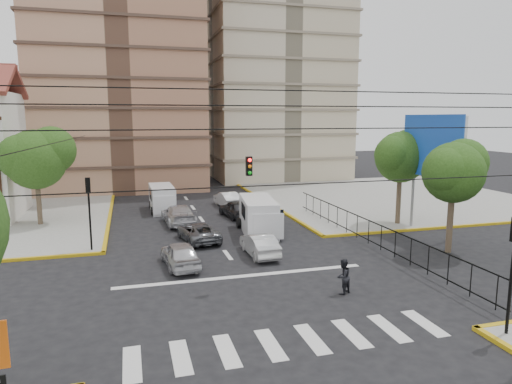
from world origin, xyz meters
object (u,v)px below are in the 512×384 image
object	(u,v)px
van_left_lane	(162,199)
car_silver_front_left	(180,254)
van_right_lane	(259,217)
car_white_front_right	(259,244)
traffic_light_nw	(89,202)
pedestrian_crosswalk	(343,277)

from	to	relation	value
van_left_lane	car_silver_front_left	xyz separation A→B (m)	(-0.17, -15.35, -0.36)
van_right_lane	car_white_front_right	size ratio (longest dim) A/B	1.41
traffic_light_nw	car_white_front_right	xyz separation A→B (m)	(9.59, -3.38, -2.45)
car_silver_front_left	van_right_lane	bearing A→B (deg)	-142.73
car_white_front_right	pedestrian_crosswalk	distance (m)	7.05
van_left_lane	car_silver_front_left	distance (m)	15.36
van_left_lane	car_white_front_right	xyz separation A→B (m)	(4.56, -14.55, -0.40)
car_silver_front_left	car_white_front_right	bearing A→B (deg)	-176.06
van_right_lane	car_silver_front_left	distance (m)	8.40
van_left_lane	car_white_front_right	distance (m)	15.25
car_white_front_right	van_left_lane	bearing A→B (deg)	-74.10
car_white_front_right	pedestrian_crosswalk	size ratio (longest dim) A/B	2.43
car_silver_front_left	pedestrian_crosswalk	distance (m)	9.02
van_right_lane	car_silver_front_left	world-z (taller)	van_right_lane
van_left_lane	pedestrian_crosswalk	size ratio (longest dim) A/B	2.96
traffic_light_nw	van_right_lane	distance (m)	11.28
van_left_lane	car_silver_front_left	bearing A→B (deg)	-91.86
pedestrian_crosswalk	van_right_lane	bearing A→B (deg)	-115.46
van_right_lane	pedestrian_crosswalk	bearing A→B (deg)	-79.04
van_right_lane	traffic_light_nw	bearing A→B (deg)	-164.30
van_right_lane	van_left_lane	bearing A→B (deg)	129.53
traffic_light_nw	car_silver_front_left	distance (m)	6.85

